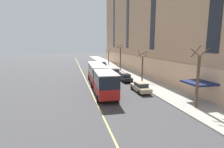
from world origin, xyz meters
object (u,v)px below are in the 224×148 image
at_px(parked_car_black_0, 103,64).
at_px(street_tree_mid_block, 142,66).
at_px(street_tree_far_downtown, 108,57).
at_px(fire_hydrant, 118,71).
at_px(city_bus, 99,75).
at_px(parked_car_black_1, 125,78).
at_px(street_tree_near_corner, 198,78).
at_px(parked_car_champagne_2, 141,87).
at_px(parked_car_darkgray_4, 115,72).
at_px(street_tree_far_uptown, 120,57).

distance_m(parked_car_black_0, street_tree_mid_block, 25.48).
xyz_separation_m(street_tree_far_downtown, fire_hydrant, (-1.63, -18.88, -2.43)).
xyz_separation_m(city_bus, parked_car_black_1, (5.90, 3.92, -1.36)).
bearing_deg(city_bus, street_tree_near_corner, -53.50).
xyz_separation_m(parked_car_black_0, parked_car_champagne_2, (-0.21, -32.55, 0.00)).
xyz_separation_m(parked_car_darkgray_4, street_tree_far_downtown, (3.36, 22.41, 2.14)).
xyz_separation_m(parked_car_black_0, street_tree_mid_block, (3.21, -25.16, 2.40)).
bearing_deg(parked_car_black_0, parked_car_champagne_2, -90.37).
bearing_deg(street_tree_far_downtown, street_tree_mid_block, -89.96).
distance_m(street_tree_far_uptown, street_tree_far_downtown, 15.51).
distance_m(parked_car_black_0, parked_car_black_1, 24.38).
bearing_deg(parked_car_black_1, parked_car_champagne_2, -91.03).
distance_m(city_bus, parked_car_black_1, 7.21).
bearing_deg(street_tree_near_corner, parked_car_black_1, 101.32).
bearing_deg(parked_car_champagne_2, fire_hydrant, 84.83).
bearing_deg(parked_car_champagne_2, street_tree_mid_block, 65.20).
bearing_deg(parked_car_darkgray_4, parked_car_black_1, -89.19).
height_order(parked_car_champagne_2, street_tree_far_downtown, street_tree_far_downtown).
distance_m(parked_car_black_1, fire_hydrant, 11.40).
relative_size(parked_car_champagne_2, fire_hydrant, 6.67).
distance_m(parked_car_champagne_2, street_tree_far_uptown, 23.31).
bearing_deg(fire_hydrant, parked_car_champagne_2, -95.17).
relative_size(street_tree_near_corner, street_tree_far_downtown, 1.21).
bearing_deg(city_bus, parked_car_black_1, 33.59).
bearing_deg(fire_hydrant, parked_car_black_0, 96.76).
xyz_separation_m(street_tree_near_corner, street_tree_far_downtown, (-0.01, 46.45, -0.70)).
relative_size(parked_car_darkgray_4, fire_hydrant, 5.88).
bearing_deg(parked_car_darkgray_4, city_bus, -116.38).
bearing_deg(parked_car_darkgray_4, street_tree_far_uptown, 64.19).
bearing_deg(street_tree_far_uptown, street_tree_near_corner, -89.96).
xyz_separation_m(parked_car_black_0, parked_car_black_1, (-0.06, -24.38, -0.00)).
height_order(parked_car_black_1, parked_car_champagne_2, same).
distance_m(parked_car_champagne_2, parked_car_darkgray_4, 15.92).
bearing_deg(street_tree_near_corner, city_bus, 126.50).
height_order(parked_car_black_0, parked_car_black_1, same).
relative_size(city_bus, parked_car_champagne_2, 3.88).
distance_m(parked_car_champagne_2, fire_hydrant, 19.54).
distance_m(street_tree_near_corner, street_tree_far_uptown, 30.98).
relative_size(parked_car_darkgray_4, street_tree_near_corner, 0.60).
xyz_separation_m(parked_car_champagne_2, parked_car_darkgray_4, (0.04, 15.92, -0.00)).
bearing_deg(street_tree_mid_block, parked_car_champagne_2, -114.80).
bearing_deg(parked_car_darkgray_4, parked_car_black_0, 89.41).
height_order(parked_car_black_0, fire_hydrant, parked_car_black_0).
bearing_deg(street_tree_far_downtown, street_tree_near_corner, -89.98).
xyz_separation_m(city_bus, street_tree_mid_block, (9.16, 3.14, 1.04)).
relative_size(parked_car_black_1, parked_car_champagne_2, 0.91).
bearing_deg(city_bus, parked_car_champagne_2, -36.50).
xyz_separation_m(parked_car_black_0, fire_hydrant, (1.55, -13.10, -0.29)).
bearing_deg(city_bus, parked_car_black_0, 78.11).
relative_size(parked_car_black_0, parked_car_darkgray_4, 1.07).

